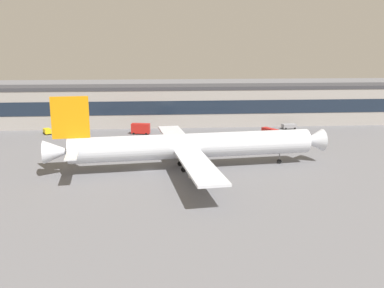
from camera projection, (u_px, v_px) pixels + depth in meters
name	position (u px, v px, depth m)	size (l,w,h in m)	color
ground_plane	(148.00, 170.00, 98.29)	(600.00, 600.00, 0.00)	slate
terminal_building	(151.00, 105.00, 155.36)	(187.29, 15.12, 14.59)	#9E9993
airliner	(190.00, 146.00, 98.71)	(66.68, 57.36, 17.67)	silver
belt_loader	(270.00, 131.00, 139.78)	(4.76, 6.59, 1.95)	red
baggage_tug	(47.00, 131.00, 139.59)	(3.39, 4.11, 1.85)	yellow
stair_truck	(141.00, 128.00, 139.58)	(6.38, 3.65, 3.55)	red
pushback_tractor	(289.00, 126.00, 148.91)	(5.03, 3.06, 1.75)	gray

